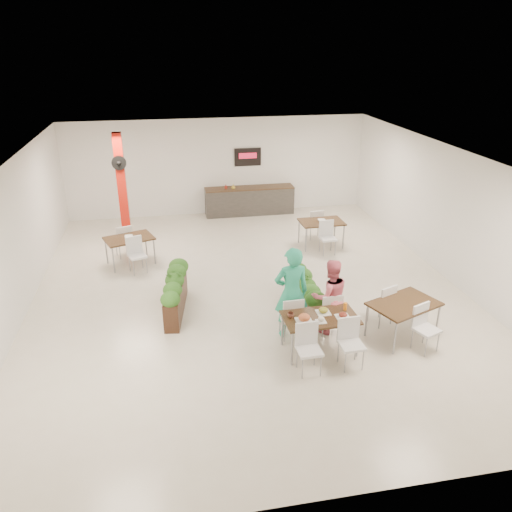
{
  "coord_description": "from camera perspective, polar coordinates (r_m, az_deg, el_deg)",
  "views": [
    {
      "loc": [
        -1.8,
        -10.45,
        5.53
      ],
      "look_at": [
        0.08,
        -0.46,
        1.1
      ],
      "focal_mm": 35.0,
      "sensor_mm": 36.0,
      "label": 1
    }
  ],
  "objects": [
    {
      "name": "side_table_a",
      "position": [
        13.54,
        -14.28,
        1.58
      ],
      "size": [
        1.41,
        1.67,
        0.92
      ],
      "rotation": [
        0.0,
        0.0,
        0.34
      ],
      "color": "black",
      "rests_on": "ground"
    },
    {
      "name": "diner_woman",
      "position": [
        10.13,
        8.44,
        -4.61
      ],
      "size": [
        0.79,
        0.63,
        1.59
      ],
      "primitive_type": "imported",
      "rotation": [
        0.0,
        0.0,
        3.17
      ],
      "color": "#F26B82",
      "rests_on": "ground"
    },
    {
      "name": "side_table_b",
      "position": [
        14.44,
        7.48,
        3.52
      ],
      "size": [
        1.25,
        1.63,
        0.92
      ],
      "rotation": [
        0.0,
        0.0,
        0.02
      ],
      "color": "black",
      "rests_on": "ground"
    },
    {
      "name": "planter_left",
      "position": [
        11.01,
        -9.2,
        -3.88
      ],
      "size": [
        0.64,
        1.96,
        1.03
      ],
      "rotation": [
        0.0,
        0.0,
        1.42
      ],
      "color": "black",
      "rests_on": "ground"
    },
    {
      "name": "diner_man",
      "position": [
        9.83,
        4.06,
        -4.22
      ],
      "size": [
        0.71,
        0.48,
        1.92
      ],
      "primitive_type": "imported",
      "rotation": [
        0.0,
        0.0,
        3.17
      ],
      "color": "#26A780",
      "rests_on": "ground"
    },
    {
      "name": "ground",
      "position": [
        11.96,
        -0.77,
        -4.0
      ],
      "size": [
        12.0,
        12.0,
        0.0
      ],
      "primitive_type": "plane",
      "color": "beige",
      "rests_on": "ground"
    },
    {
      "name": "side_table_c",
      "position": [
        10.35,
        16.52,
        -5.73
      ],
      "size": [
        1.56,
        1.66,
        0.92
      ],
      "rotation": [
        0.0,
        0.0,
        0.38
      ],
      "color": "black",
      "rests_on": "ground"
    },
    {
      "name": "planter_right",
      "position": [
        10.98,
        5.77,
        -3.97
      ],
      "size": [
        0.42,
        1.71,
        0.89
      ],
      "rotation": [
        0.0,
        0.0,
        1.59
      ],
      "color": "black",
      "rests_on": "ground"
    },
    {
      "name": "service_counter",
      "position": [
        17.1,
        -0.76,
        6.42
      ],
      "size": [
        3.0,
        0.64,
        2.2
      ],
      "color": "#2F2C29",
      "rests_on": "ground"
    },
    {
      "name": "red_column",
      "position": [
        14.81,
        -15.04,
        7.53
      ],
      "size": [
        0.4,
        0.41,
        3.2
      ],
      "color": "#AF170B",
      "rests_on": "ground"
    },
    {
      "name": "main_table",
      "position": [
        9.55,
        7.28,
        -7.51
      ],
      "size": [
        1.42,
        1.66,
        0.92
      ],
      "rotation": [
        0.0,
        0.0,
        0.03
      ],
      "color": "black",
      "rests_on": "ground"
    },
    {
      "name": "room_shell",
      "position": [
        11.17,
        -0.83,
        5.17
      ],
      "size": [
        10.1,
        12.1,
        3.22
      ],
      "color": "white",
      "rests_on": "ground"
    }
  ]
}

